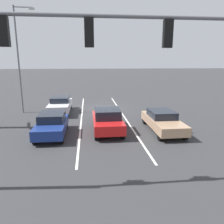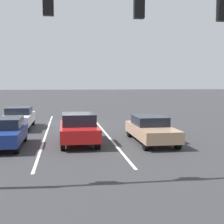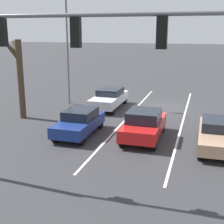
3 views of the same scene
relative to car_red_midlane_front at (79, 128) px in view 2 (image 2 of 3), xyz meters
The scene contains 8 objects.
ground_plane 7.64m from the car_red_midlane_front, 89.86° to the right, with size 240.00×240.00×0.00m, color #333335.
lane_stripe_left_divider 4.64m from the car_red_midlane_front, 113.15° to the right, with size 0.12×18.78×0.01m, color silver.
lane_stripe_center_divider 4.65m from the car_red_midlane_front, 66.42° to the right, with size 0.12×18.78×0.01m, color silver.
car_red_midlane_front is the anchor object (origin of this frame).
car_navy_rightlane_front 3.60m from the car_red_midlane_front, ahead, with size 1.75×4.03×1.41m.
car_tan_leftlane_front 3.76m from the car_red_midlane_front, behind, with size 1.80×4.75×1.36m.
car_silver_rightlane_second 7.15m from the car_red_midlane_front, 57.93° to the right, with size 1.81×4.69×1.44m.
traffic_signal_gantry 7.71m from the car_red_midlane_front, 73.54° to the left, with size 12.77×0.37×6.72m.
Camera 2 is at (0.73, 23.46, 3.12)m, focal length 50.00 mm.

